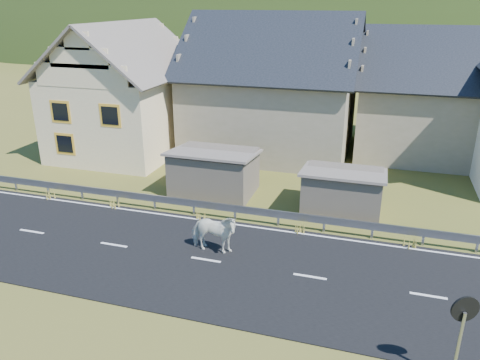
% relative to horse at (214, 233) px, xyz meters
% --- Properties ---
extents(ground, '(160.00, 160.00, 0.00)m').
position_rel_horse_xyz_m(ground, '(-0.09, -0.66, -0.88)').
color(ground, '#485119').
rests_on(ground, ground).
extents(road, '(60.00, 7.00, 0.04)m').
position_rel_horse_xyz_m(road, '(-0.09, -0.66, -0.86)').
color(road, black).
rests_on(road, ground).
extents(lane_markings, '(60.00, 6.60, 0.01)m').
position_rel_horse_xyz_m(lane_markings, '(-0.09, -0.66, -0.83)').
color(lane_markings, silver).
rests_on(lane_markings, road).
extents(guardrail, '(28.10, 0.09, 0.75)m').
position_rel_horse_xyz_m(guardrail, '(-0.09, 3.02, -0.31)').
color(guardrail, '#93969B').
rests_on(guardrail, ground).
extents(shed_left, '(4.30, 3.30, 2.40)m').
position_rel_horse_xyz_m(shed_left, '(-2.09, 5.84, 0.22)').
color(shed_left, '#675D50').
rests_on(shed_left, ground).
extents(shed_right, '(3.80, 2.90, 2.20)m').
position_rel_horse_xyz_m(shed_right, '(4.41, 5.34, 0.12)').
color(shed_right, '#675D50').
rests_on(shed_right, ground).
extents(house_cream, '(7.80, 9.80, 8.30)m').
position_rel_horse_xyz_m(house_cream, '(-10.09, 11.33, 3.48)').
color(house_cream, beige).
rests_on(house_cream, ground).
extents(house_stone_a, '(10.80, 9.80, 8.90)m').
position_rel_horse_xyz_m(house_stone_a, '(-1.09, 14.34, 3.76)').
color(house_stone_a, gray).
rests_on(house_stone_a, ground).
extents(house_stone_b, '(9.80, 8.80, 8.10)m').
position_rel_horse_xyz_m(house_stone_b, '(8.91, 16.34, 3.36)').
color(house_stone_b, gray).
rests_on(house_stone_b, ground).
extents(mountain, '(440.00, 280.00, 260.00)m').
position_rel_horse_xyz_m(mountain, '(4.91, 179.34, -20.88)').
color(mountain, '#213615').
rests_on(mountain, ground).
extents(conifer_patch, '(76.00, 50.00, 28.00)m').
position_rel_horse_xyz_m(conifer_patch, '(-55.09, 109.34, 5.12)').
color(conifer_patch, black).
rests_on(conifer_patch, ground).
extents(horse, '(0.93, 1.99, 1.67)m').
position_rel_horse_xyz_m(horse, '(0.00, 0.00, 0.00)').
color(horse, white).
rests_on(horse, road).
extents(traffic_mirror, '(0.69, 0.33, 2.60)m').
position_rel_horse_xyz_m(traffic_mirror, '(8.22, -4.44, 1.03)').
color(traffic_mirror, '#93969B').
rests_on(traffic_mirror, ground).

